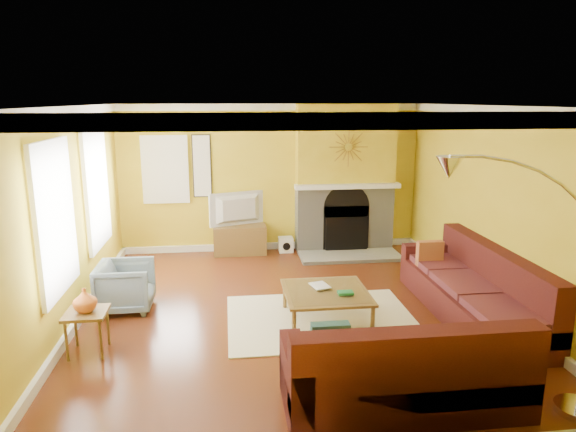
{
  "coord_description": "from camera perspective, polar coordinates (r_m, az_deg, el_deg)",
  "views": [
    {
      "loc": [
        -0.82,
        -6.36,
        2.79
      ],
      "look_at": [
        0.0,
        0.4,
        1.23
      ],
      "focal_mm": 32.0,
      "sensor_mm": 36.0,
      "label": 1
    }
  ],
  "objects": [
    {
      "name": "floor",
      "position": [
        7.0,
        0.38,
        -10.65
      ],
      "size": [
        5.5,
        6.0,
        0.02
      ],
      "primitive_type": "cube",
      "color": "maroon",
      "rests_on": "ground"
    },
    {
      "name": "ceiling",
      "position": [
        6.42,
        0.42,
        12.22
      ],
      "size": [
        5.5,
        6.0,
        0.02
      ],
      "primitive_type": "cube",
      "color": "white",
      "rests_on": "ground"
    },
    {
      "name": "wall_back",
      "position": [
        9.52,
        -1.92,
        4.21
      ],
      "size": [
        5.5,
        0.02,
        2.7
      ],
      "primitive_type": "cube",
      "color": "yellow",
      "rests_on": "ground"
    },
    {
      "name": "wall_front",
      "position": [
        3.74,
        6.38,
        -9.77
      ],
      "size": [
        5.5,
        0.02,
        2.7
      ],
      "primitive_type": "cube",
      "color": "yellow",
      "rests_on": "ground"
    },
    {
      "name": "wall_left",
      "position": [
        6.8,
        -23.32,
        -0.35
      ],
      "size": [
        0.02,
        6.0,
        2.7
      ],
      "primitive_type": "cube",
      "color": "yellow",
      "rests_on": "ground"
    },
    {
      "name": "wall_right",
      "position": [
        7.44,
        21.99,
        0.82
      ],
      "size": [
        0.02,
        6.0,
        2.7
      ],
      "primitive_type": "cube",
      "color": "yellow",
      "rests_on": "ground"
    },
    {
      "name": "baseboard",
      "position": [
        6.97,
        0.38,
        -10.12
      ],
      "size": [
        5.5,
        6.0,
        0.12
      ],
      "primitive_type": null,
      "color": "white",
      "rests_on": "floor"
    },
    {
      "name": "crown_molding",
      "position": [
        6.42,
        0.42,
        11.6
      ],
      "size": [
        5.5,
        6.0,
        0.12
      ],
      "primitive_type": null,
      "color": "white",
      "rests_on": "ceiling"
    },
    {
      "name": "window_left_near",
      "position": [
        8.0,
        -20.61,
        2.82
      ],
      "size": [
        0.06,
        1.22,
        1.72
      ],
      "primitive_type": "cube",
      "color": "white",
      "rests_on": "wall_left"
    },
    {
      "name": "window_left_far",
      "position": [
        6.2,
        -24.6,
        -0.26
      ],
      "size": [
        0.06,
        1.22,
        1.72
      ],
      "primitive_type": "cube",
      "color": "white",
      "rests_on": "wall_left"
    },
    {
      "name": "window_back",
      "position": [
        9.47,
        -13.48,
        5.04
      ],
      "size": [
        0.82,
        0.06,
        1.22
      ],
      "primitive_type": "cube",
      "color": "white",
      "rests_on": "wall_back"
    },
    {
      "name": "wall_art",
      "position": [
        9.42,
        -9.54,
        5.49
      ],
      "size": [
        0.34,
        0.04,
        1.14
      ],
      "primitive_type": "cube",
      "color": "white",
      "rests_on": "wall_back"
    },
    {
      "name": "fireplace",
      "position": [
        9.53,
        6.33,
        4.15
      ],
      "size": [
        1.8,
        0.4,
        2.7
      ],
      "primitive_type": null,
      "color": "#9E9C95",
      "rests_on": "floor"
    },
    {
      "name": "mantel",
      "position": [
        9.31,
        6.65,
        3.32
      ],
      "size": [
        1.92,
        0.22,
        0.08
      ],
      "primitive_type": "cube",
      "color": "white",
      "rests_on": "fireplace"
    },
    {
      "name": "hearth",
      "position": [
        9.3,
        6.9,
        -4.44
      ],
      "size": [
        1.8,
        0.7,
        0.06
      ],
      "primitive_type": "cube",
      "color": "#9E9C95",
      "rests_on": "floor"
    },
    {
      "name": "sunburst",
      "position": [
        9.23,
        6.75,
        7.62
      ],
      "size": [
        0.7,
        0.04,
        0.7
      ],
      "primitive_type": null,
      "color": "olive",
      "rests_on": "fireplace"
    },
    {
      "name": "rug",
      "position": [
        6.77,
        3.71,
        -11.35
      ],
      "size": [
        2.4,
        1.8,
        0.02
      ],
      "primitive_type": "cube",
      "color": "beige",
      "rests_on": "floor"
    },
    {
      "name": "sectional_sofa",
      "position": [
        6.32,
        12.4,
        -9.11
      ],
      "size": [
        3.1,
        3.7,
        0.9
      ],
      "primitive_type": null,
      "color": "#4B1818",
      "rests_on": "floor"
    },
    {
      "name": "coffee_table",
      "position": [
        6.65,
        4.24,
        -9.93
      ],
      "size": [
        1.06,
        1.06,
        0.42
      ],
      "primitive_type": null,
      "color": "white",
      "rests_on": "floor"
    },
    {
      "name": "media_console",
      "position": [
        9.46,
        -5.36,
        -2.63
      ],
      "size": [
        0.95,
        0.43,
        0.53
      ],
      "primitive_type": "cube",
      "color": "brown",
      "rests_on": "floor"
    },
    {
      "name": "tv",
      "position": [
        9.32,
        -5.43,
        0.74
      ],
      "size": [
        1.05,
        0.49,
        0.61
      ],
      "primitive_type": "imported",
      "rotation": [
        0.0,
        0.0,
        3.49
      ],
      "color": "black",
      "rests_on": "media_console"
    },
    {
      "name": "subwoofer",
      "position": [
        9.58,
        -0.25,
        -3.18
      ],
      "size": [
        0.27,
        0.27,
        0.27
      ],
      "primitive_type": "cube",
      "color": "white",
      "rests_on": "floor"
    },
    {
      "name": "armchair",
      "position": [
        7.28,
        -17.58,
        -7.45
      ],
      "size": [
        0.72,
        0.7,
        0.66
      ],
      "primitive_type": "imported",
      "rotation": [
        0.0,
        0.0,
        1.57
      ],
      "color": "slate",
      "rests_on": "floor"
    },
    {
      "name": "side_table",
      "position": [
        6.27,
        -21.35,
        -11.93
      ],
      "size": [
        0.45,
        0.45,
        0.49
      ],
      "primitive_type": null,
      "color": "brown",
      "rests_on": "floor"
    },
    {
      "name": "vase",
      "position": [
        6.13,
        -21.65,
        -8.68
      ],
      "size": [
        0.26,
        0.26,
        0.27
      ],
      "primitive_type": "imported",
      "color": "#D26320",
      "rests_on": "side_table"
    },
    {
      "name": "book",
      "position": [
        6.64,
        2.75,
        -7.89
      ],
      "size": [
        0.27,
        0.32,
        0.03
      ],
      "primitive_type": "imported",
      "rotation": [
        0.0,
        0.0,
        0.26
      ],
      "color": "white",
      "rests_on": "coffee_table"
    },
    {
      "name": "arc_lamp",
      "position": [
        4.83,
        24.79,
        -7.88
      ],
      "size": [
        1.47,
        0.36,
        2.34
      ],
      "primitive_type": null,
      "color": "silver",
      "rests_on": "floor"
    }
  ]
}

